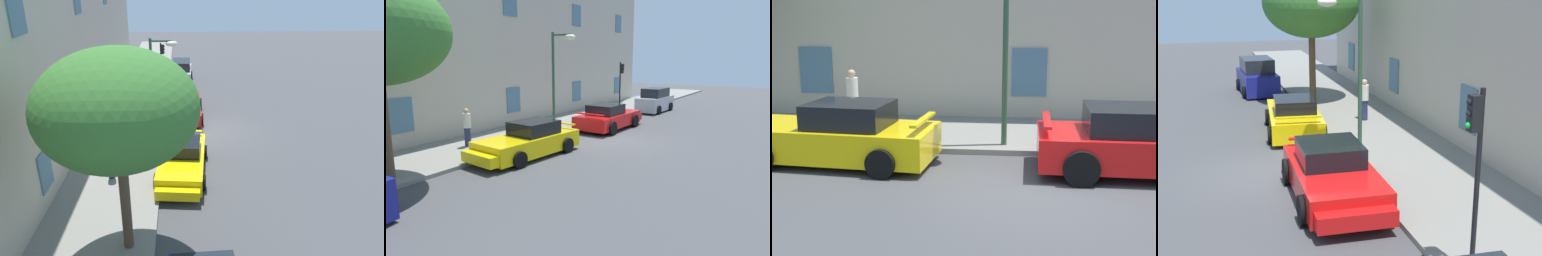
{
  "view_description": "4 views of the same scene",
  "coord_description": "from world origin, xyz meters",
  "views": [
    {
      "loc": [
        -18.37,
        1.71,
        8.05
      ],
      "look_at": [
        -1.95,
        1.13,
        1.05
      ],
      "focal_mm": 33.11,
      "sensor_mm": 36.0,
      "label": 1
    },
    {
      "loc": [
        -14.98,
        -7.54,
        3.96
      ],
      "look_at": [
        -1.42,
        1.15,
        0.72
      ],
      "focal_mm": 31.83,
      "sensor_mm": 36.0,
      "label": 2
    },
    {
      "loc": [
        -0.42,
        -9.22,
        3.34
      ],
      "look_at": [
        -1.66,
        2.75,
        0.64
      ],
      "focal_mm": 46.75,
      "sensor_mm": 36.0,
      "label": 3
    },
    {
      "loc": [
        15.21,
        -1.69,
        5.52
      ],
      "look_at": [
        0.35,
        2.52,
        1.36
      ],
      "focal_mm": 49.63,
      "sensor_mm": 36.0,
      "label": 4
    }
  ],
  "objects": [
    {
      "name": "sportscar_red_lead",
      "position": [
        -4.64,
        1.65,
        0.61
      ],
      "size": [
        5.03,
        2.42,
        1.43
      ],
      "color": "yellow",
      "rests_on": "ground"
    },
    {
      "name": "pedestrian_admiring",
      "position": [
        -5.11,
        4.68,
        1.02
      ],
      "size": [
        0.38,
        0.38,
        1.7
      ],
      "color": "navy",
      "rests_on": "sidewalk"
    },
    {
      "name": "ground_plane",
      "position": [
        0.0,
        0.0,
        0.0
      ],
      "size": [
        80.0,
        80.0,
        0.0
      ],
      "primitive_type": "plane",
      "color": "#444447"
    },
    {
      "name": "sportscar_yellow_flank",
      "position": [
        2.49,
        1.47,
        0.65
      ],
      "size": [
        4.95,
        2.36,
        1.46
      ],
      "color": "red",
      "rests_on": "ground"
    },
    {
      "name": "sidewalk",
      "position": [
        0.0,
        4.62,
        0.07
      ],
      "size": [
        60.0,
        4.09,
        0.14
      ],
      "primitive_type": "cube",
      "color": "gray",
      "rests_on": "ground"
    }
  ]
}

